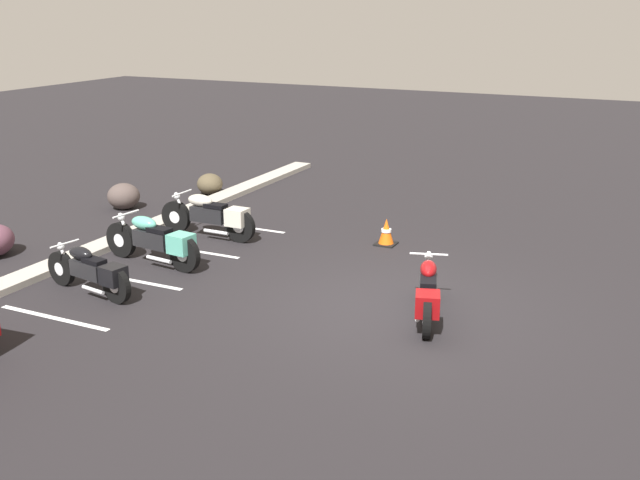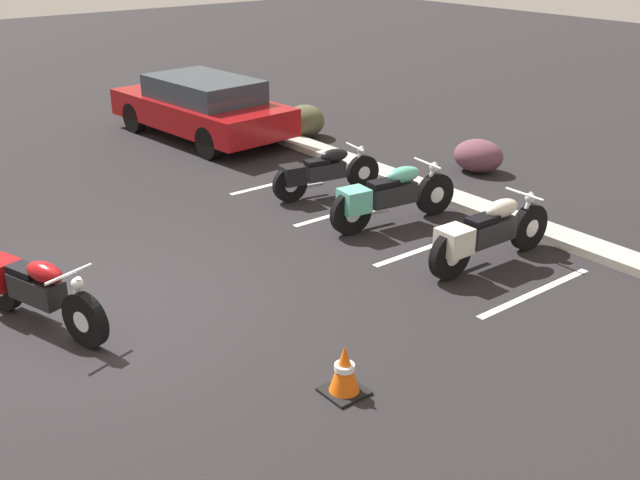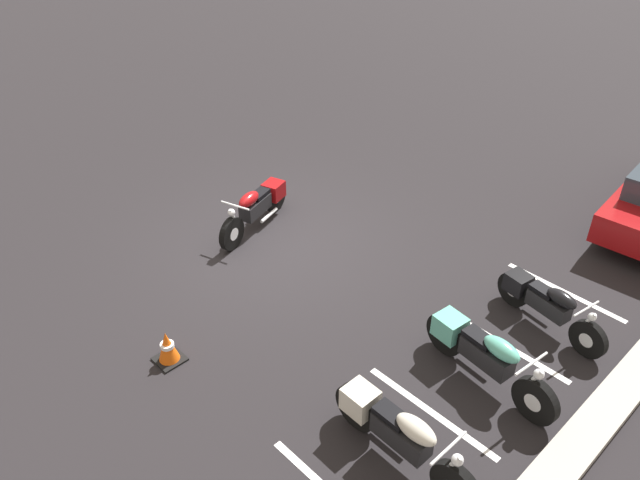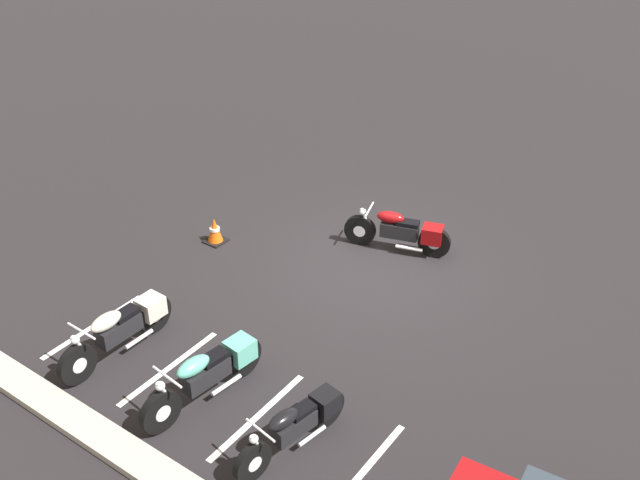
# 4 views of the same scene
# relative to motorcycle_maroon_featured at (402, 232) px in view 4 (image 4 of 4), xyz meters

# --- Properties ---
(ground) EXTENTS (60.00, 60.00, 0.00)m
(ground) POSITION_rel_motorcycle_maroon_featured_xyz_m (0.16, 0.69, -0.44)
(ground) COLOR black
(motorcycle_maroon_featured) EXTENTS (2.05, 0.89, 0.83)m
(motorcycle_maroon_featured) POSITION_rel_motorcycle_maroon_featured_xyz_m (0.00, 0.00, 0.00)
(motorcycle_maroon_featured) COLOR black
(motorcycle_maroon_featured) RESTS_ON ground
(parked_bike_0) EXTENTS (0.66, 1.96, 0.78)m
(parked_bike_0) POSITION_rel_motorcycle_maroon_featured_xyz_m (-1.39, 5.22, -0.03)
(parked_bike_0) COLOR black
(parked_bike_0) RESTS_ON ground
(parked_bike_1) EXTENTS (0.67, 2.23, 0.88)m
(parked_bike_1) POSITION_rel_motorcycle_maroon_featured_xyz_m (0.25, 5.18, 0.03)
(parked_bike_1) COLOR black
(parked_bike_1) RESTS_ON ground
(parked_bike_2) EXTENTS (0.62, 2.22, 0.87)m
(parked_bike_2) POSITION_rel_motorcycle_maroon_featured_xyz_m (2.10, 5.21, 0.02)
(parked_bike_2) COLOR black
(parked_bike_2) RESTS_ON ground
(concrete_curb) EXTENTS (18.00, 0.50, 0.12)m
(concrete_curb) POSITION_rel_motorcycle_maroon_featured_xyz_m (0.16, 6.73, -0.38)
(concrete_curb) COLOR #A8A399
(concrete_curb) RESTS_ON ground
(traffic_cone) EXTENTS (0.40, 0.40, 0.53)m
(traffic_cone) POSITION_rel_motorcycle_maroon_featured_xyz_m (3.20, 1.87, -0.20)
(traffic_cone) COLOR black
(traffic_cone) RESTS_ON ground
(stall_line_0) EXTENTS (0.10, 2.10, 0.00)m
(stall_line_0) POSITION_rel_motorcycle_maroon_featured_xyz_m (-2.39, 5.10, -0.44)
(stall_line_0) COLOR white
(stall_line_0) RESTS_ON ground
(stall_line_1) EXTENTS (0.10, 2.10, 0.00)m
(stall_line_1) POSITION_rel_motorcycle_maroon_featured_xyz_m (-0.58, 5.10, -0.44)
(stall_line_1) COLOR white
(stall_line_1) RESTS_ON ground
(stall_line_2) EXTENTS (0.10, 2.10, 0.00)m
(stall_line_2) POSITION_rel_motorcycle_maroon_featured_xyz_m (1.22, 5.10, -0.44)
(stall_line_2) COLOR white
(stall_line_2) RESTS_ON ground
(stall_line_3) EXTENTS (0.10, 2.10, 0.00)m
(stall_line_3) POSITION_rel_motorcycle_maroon_featured_xyz_m (3.03, 5.10, -0.44)
(stall_line_3) COLOR white
(stall_line_3) RESTS_ON ground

